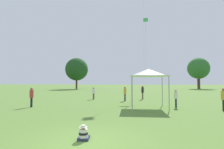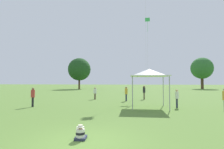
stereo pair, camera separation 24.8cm
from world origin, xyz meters
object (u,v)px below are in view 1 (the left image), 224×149
seated_toddler (83,134)px  person_standing_1 (125,92)px  distant_tree_1 (198,68)px  person_standing_0 (32,95)px  canopy_tent (148,73)px  person_standing_4 (224,97)px  person_standing_5 (94,92)px  person_standing_2 (143,91)px  kite_2 (146,25)px  distant_tree_0 (77,69)px  person_standing_3 (176,96)px

seated_toddler → person_standing_1: (0.62, 13.76, 0.77)m
person_standing_1 → distant_tree_1: size_ratio=0.16×
person_standing_0 → distant_tree_1: size_ratio=0.17×
canopy_tent → person_standing_0: bearing=-173.1°
person_standing_0 → person_standing_4: person_standing_4 is taller
seated_toddler → person_standing_5: person_standing_5 is taller
person_standing_0 → person_standing_2: bearing=147.9°
kite_2 → distant_tree_0: 33.03m
person_standing_0 → person_standing_1: size_ratio=1.03×
distant_tree_1 → person_standing_4: bearing=-106.2°
seated_toddler → canopy_tent: size_ratio=0.17×
kite_2 → distant_tree_1: kite_2 is taller
person_standing_2 → canopy_tent: size_ratio=0.52×
seated_toddler → kite_2: (3.39, 21.02, 11.03)m
person_standing_5 → distant_tree_0: (-13.53, 31.34, 5.36)m
person_standing_3 → seated_toddler: bearing=90.8°
person_standing_0 → person_standing_4: 15.68m
seated_toddler → person_standing_4: person_standing_4 is taller
kite_2 → person_standing_5: bearing=-93.3°
person_standing_2 → person_standing_3: person_standing_2 is taller
seated_toddler → distant_tree_1: 59.10m
person_standing_1 → person_standing_2: (2.08, 2.45, 0.05)m
distant_tree_0 → person_standing_2: bearing=-57.0°
person_standing_1 → person_standing_5: person_standing_1 is taller
person_standing_2 → person_standing_3: bearing=-102.8°
person_standing_5 → person_standing_4: bearing=-69.9°
kite_2 → person_standing_0: bearing=-82.1°
person_standing_0 → kite_2: (10.57, 13.31, 10.22)m
person_standing_0 → distant_tree_0: size_ratio=0.17×
person_standing_4 → distant_tree_0: distant_tree_0 is taller
person_standing_3 → distant_tree_0: distant_tree_0 is taller
person_standing_0 → person_standing_4: bearing=107.4°
person_standing_4 → distant_tree_1: (13.55, 46.67, 5.66)m
seated_toddler → canopy_tent: (3.00, 8.95, 2.77)m
seated_toddler → person_standing_4: 11.55m
person_standing_5 → person_standing_1: bearing=-57.2°
person_standing_0 → distant_tree_0: 40.36m
person_standing_5 → person_standing_2: bearing=-28.7°
person_standing_3 → person_standing_1: bearing=-12.8°
person_standing_2 → distant_tree_0: distant_tree_0 is taller
person_standing_1 → person_standing_5: size_ratio=1.09×
person_standing_1 → person_standing_5: (-4.10, 1.41, -0.10)m
person_standing_1 → kite_2: kite_2 is taller
person_standing_3 → distant_tree_1: bearing=-79.6°
distant_tree_1 → canopy_tent: bearing=-112.7°
person_standing_1 → person_standing_3: person_standing_1 is taller
distant_tree_0 → distant_tree_1: size_ratio=0.96×
person_standing_1 → canopy_tent: canopy_tent is taller
person_standing_0 → distant_tree_0: distant_tree_0 is taller
person_standing_4 → kite_2: size_ratio=0.14×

